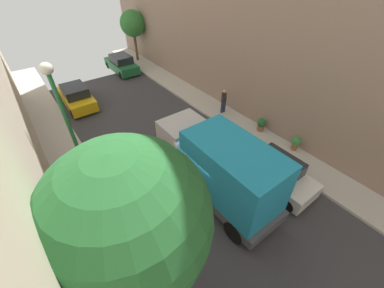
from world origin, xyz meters
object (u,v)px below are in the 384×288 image
parked_car_left_2 (144,182)px  pedestrian (224,100)px  street_tree_1 (133,24)px  street_tree_0 (128,220)px  potted_plant_0 (296,142)px  lamp_post (65,116)px  parked_car_right_1 (273,171)px  potted_plant_1 (261,124)px  parked_car_right_2 (122,64)px  delivery_truck (218,166)px  parked_car_left_3 (76,97)px

parked_car_left_2 → pedestrian: size_ratio=2.44×
street_tree_1 → street_tree_0: bearing=-115.7°
potted_plant_0 → lamp_post: bearing=156.4°
parked_car_right_1 → potted_plant_1: bearing=47.7°
parked_car_right_2 → pedestrian: (2.45, -11.53, 0.35)m
parked_car_left_2 → street_tree_0: bearing=-115.2°
street_tree_0 → parked_car_right_2: bearing=68.5°
potted_plant_0 → pedestrian: bearing=95.0°
parked_car_left_2 → pedestrian: 8.42m
parked_car_right_1 → potted_plant_0: size_ratio=4.81×
delivery_truck → street_tree_1: bearing=74.2°
pedestrian → lamp_post: size_ratio=0.29×
street_tree_0 → street_tree_1: street_tree_0 is taller
parked_car_right_2 → street_tree_1: bearing=33.6°
pedestrian → potted_plant_0: size_ratio=1.97×
pedestrian → potted_plant_0: (0.48, -5.50, -0.41)m
parked_car_right_1 → potted_plant_1: 4.24m
parked_car_left_3 → street_tree_1: bearing=36.1°
parked_car_right_1 → parked_car_left_2: bearing=149.5°
potted_plant_1 → lamp_post: lamp_post is taller
parked_car_left_2 → delivery_truck: 3.55m
parked_car_left_2 → delivery_truck: bearing=-37.1°
parked_car_right_2 → delivery_truck: (-2.70, -16.60, 1.07)m
parked_car_left_3 → parked_car_right_2: (5.40, 4.09, 0.00)m
parked_car_left_2 → pedestrian: (7.85, 3.03, 0.35)m
street_tree_0 → parked_car_left_2: bearing=64.8°
parked_car_left_2 → potted_plant_0: parked_car_left_2 is taller
parked_car_left_3 → parked_car_right_1: bearing=-68.4°
parked_car_left_2 → parked_car_right_1: 6.27m
parked_car_right_2 → potted_plant_1: bearing=-79.0°
parked_car_right_1 → lamp_post: bearing=144.6°
street_tree_1 → potted_plant_0: size_ratio=5.40×
lamp_post → potted_plant_1: bearing=-11.4°
parked_car_right_2 → street_tree_0: 20.86m
parked_car_left_2 → potted_plant_1: (8.25, -0.05, -0.09)m
parked_car_right_2 → pedestrian: size_ratio=2.44×
delivery_truck → potted_plant_1: 6.01m
pedestrian → street_tree_0: 13.04m
pedestrian → parked_car_left_3: bearing=136.6°
street_tree_0 → parked_car_left_3: bearing=82.0°
parked_car_left_3 → pedestrian: bearing=-43.4°
pedestrian → lamp_post: (-9.75, -1.04, 2.99)m
street_tree_0 → lamp_post: bearing=88.3°
street_tree_0 → potted_plant_0: (10.41, 1.97, -4.34)m
street_tree_1 → parked_car_left_3: bearing=-143.9°
parked_car_left_3 → potted_plant_1: 13.36m
parked_car_right_1 → parked_car_right_2: (0.00, 17.74, 0.00)m
pedestrian → street_tree_0: street_tree_0 is taller
parked_car_left_3 → potted_plant_0: parked_car_left_3 is taller
parked_car_left_2 → potted_plant_1: size_ratio=4.81×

